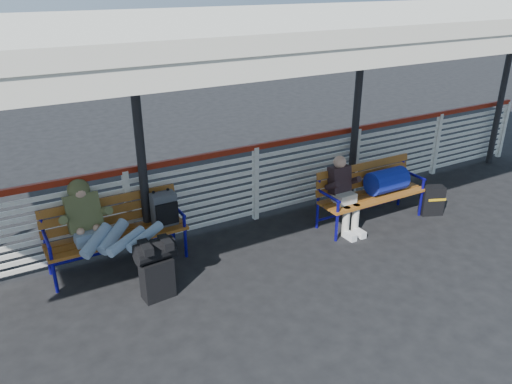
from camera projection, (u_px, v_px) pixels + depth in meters
ground at (328, 275)px, 6.47m from camera, size 60.00×60.00×0.00m
fence at (256, 180)px, 7.72m from camera, size 12.08×0.08×1.24m
canopy at (298, 24)px, 5.95m from camera, size 12.60×3.60×3.16m
luggage_stack at (156, 267)px, 5.87m from camera, size 0.48×0.29×0.77m
bench_left at (130, 221)px, 6.58m from camera, size 1.80×0.56×0.92m
bench_right at (379, 184)px, 7.72m from camera, size 1.80×0.56×0.92m
traveler_man at (110, 232)px, 6.11m from camera, size 0.93×1.54×0.77m
companion_person at (344, 194)px, 7.41m from camera, size 0.32×0.66×1.15m
suitcase_side at (432, 200)px, 8.04m from camera, size 0.40×0.33×0.48m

